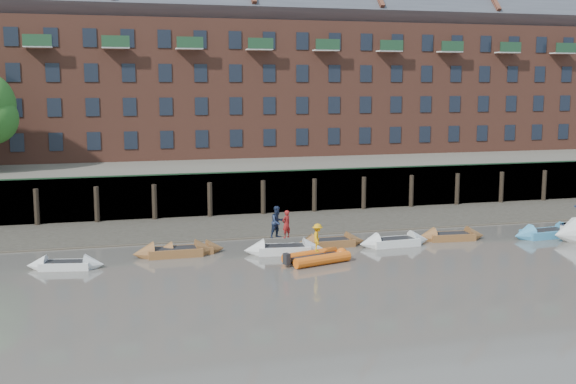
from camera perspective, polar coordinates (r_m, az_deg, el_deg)
name	(u,v)px	position (r m, az deg, el deg)	size (l,w,h in m)	color
ground	(412,295)	(34.47, 9.78, -7.99)	(220.00, 220.00, 0.00)	#5B564F
foreshore	(303,223)	(50.87, 1.20, -2.46)	(110.00, 8.00, 0.50)	#3D382F
mud_band	(318,233)	(47.68, 2.36, -3.22)	(110.00, 1.60, 0.10)	#4C4336
river_wall	(287,192)	(54.75, -0.09, 0.03)	(110.00, 1.23, 3.30)	#2D2A26
bank_terrace	(249,171)	(67.87, -3.10, 1.69)	(110.00, 28.00, 3.20)	#5E594D
apartment_terrace	(246,50)	(68.41, -3.35, 11.16)	(80.60, 15.56, 20.98)	brown
rowboat_0	(66,265)	(40.26, -17.17, -5.53)	(4.19, 1.93, 1.17)	silver
rowboat_1	(175,252)	(41.74, -8.93, -4.69)	(4.76, 1.40, 1.38)	brown
rowboat_2	(190,250)	(42.18, -7.78, -4.58)	(4.07, 1.29, 1.17)	brown
rowboat_3	(284,249)	(41.86, -0.33, -4.56)	(4.78, 1.96, 1.35)	silver
rowboat_4	(330,243)	(43.72, 3.35, -4.02)	(4.43, 1.39, 1.28)	brown
rowboat_5	(394,242)	(44.30, 8.40, -3.92)	(4.62, 1.54, 1.32)	silver
rowboat_6	(451,236)	(46.53, 12.75, -3.44)	(4.51, 1.68, 1.28)	brown
rowboat_7	(546,233)	(49.05, 19.71, -3.10)	(4.97, 1.86, 1.41)	teal
rib_tender	(319,257)	(39.90, 2.44, -5.15)	(3.90, 2.70, 0.66)	#E05B11
person_rower_a	(286,224)	(41.63, -0.14, -2.55)	(0.59, 0.39, 1.61)	maroon
person_rower_b	(277,222)	(41.61, -0.84, -2.38)	(0.91, 0.71, 1.87)	#19233F
person_rib_crew	(318,238)	(39.55, 2.35, -3.63)	(1.01, 0.58, 1.56)	orange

